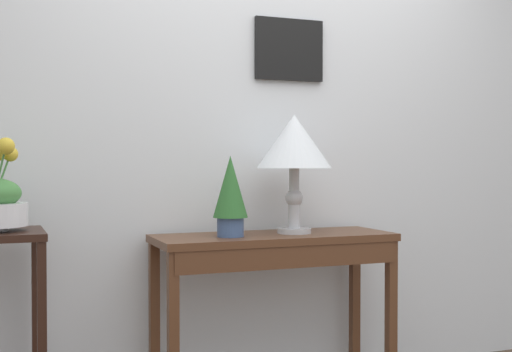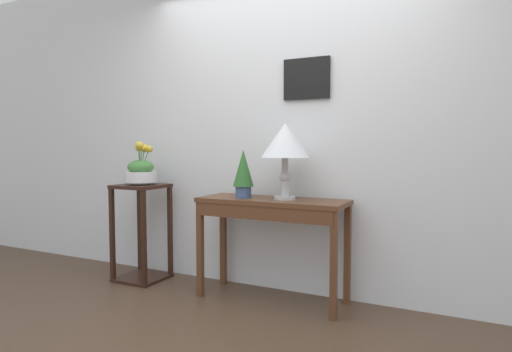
# 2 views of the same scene
# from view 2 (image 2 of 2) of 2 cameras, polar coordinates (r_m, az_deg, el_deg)

# --- Properties ---
(back_wall_with_art) EXTENTS (9.00, 0.13, 2.80)m
(back_wall_with_art) POSITION_cam_2_polar(r_m,az_deg,el_deg) (3.57, 4.66, 7.37)
(back_wall_with_art) COLOR silver
(back_wall_with_art) RESTS_ON ground
(console_table) EXTENTS (1.14, 0.42, 0.79)m
(console_table) POSITION_cam_2_polar(r_m,az_deg,el_deg) (3.32, 1.94, -5.03)
(console_table) COLOR #56331E
(console_table) RESTS_ON ground
(table_lamp) EXTENTS (0.36, 0.36, 0.57)m
(table_lamp) POSITION_cam_2_polar(r_m,az_deg,el_deg) (3.26, 3.82, 4.33)
(table_lamp) COLOR #B7B7BC
(table_lamp) RESTS_ON console_table
(potted_plant_on_console) EXTENTS (0.16, 0.16, 0.37)m
(potted_plant_on_console) POSITION_cam_2_polar(r_m,az_deg,el_deg) (3.38, -1.66, 0.57)
(potted_plant_on_console) COLOR #3D5684
(potted_plant_on_console) RESTS_ON console_table
(pedestal_stand_left) EXTENTS (0.40, 0.40, 0.85)m
(pedestal_stand_left) POSITION_cam_2_polar(r_m,az_deg,el_deg) (4.03, -14.66, -7.10)
(pedestal_stand_left) COLOR black
(pedestal_stand_left) RESTS_ON ground
(planter_bowl_wide) EXTENTS (0.28, 0.28, 0.38)m
(planter_bowl_wide) POSITION_cam_2_polar(r_m,az_deg,el_deg) (3.96, -14.77, 0.70)
(planter_bowl_wide) COLOR silver
(planter_bowl_wide) RESTS_ON pedestal_stand_left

